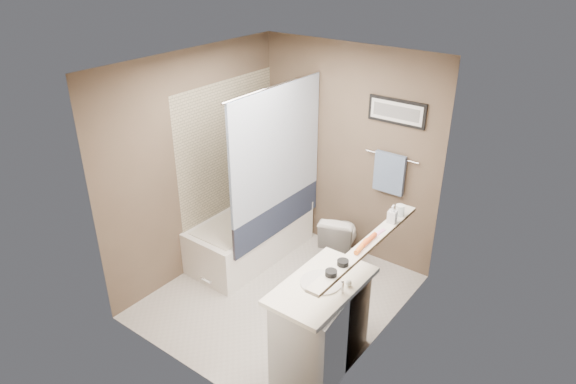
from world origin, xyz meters
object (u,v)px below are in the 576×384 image
Objects in this scene: bathtub at (250,236)px; glass_jar at (400,210)px; hair_brush_front at (361,246)px; candle_bowl_far at (343,263)px; candle_bowl_near at (331,273)px; toilet at (340,238)px; vanity at (321,326)px; soap_bottle at (392,214)px; hair_brush_back at (369,240)px.

glass_jar is (1.79, 0.01, 0.92)m from bathtub.
hair_brush_front reaches higher than bathtub.
glass_jar reaches higher than hair_brush_front.
hair_brush_front is (1.79, -0.68, 0.89)m from bathtub.
bathtub is 2.21m from candle_bowl_far.
bathtub is at bearing 147.77° from candle_bowl_near.
toilet is 7.37× the size of candle_bowl_near.
soap_bottle is at bearing 70.66° from vanity.
candle_bowl_near is 0.41× the size of hair_brush_back.
toilet is 1.65m from hair_brush_front.
toilet is 1.85m from candle_bowl_far.
hair_brush_back is (0.19, 0.38, 0.74)m from vanity.
glass_jar is at bearing 1.45° from bathtub.
bathtub is 2.11m from hair_brush_front.
bathtub is at bearing 8.15° from toilet.
candle_bowl_far is 0.41× the size of hair_brush_front.
bathtub is 2.03m from soap_bottle.
candle_bowl_far is 0.28m from hair_brush_front.
glass_jar reaches higher than candle_bowl_far.
soap_bottle is (1.79, -0.14, 0.95)m from bathtub.
candle_bowl_far is (1.79, -0.96, 0.89)m from bathtub.
candle_bowl_far is at bearing -90.00° from hair_brush_back.
toilet is (0.92, 0.47, 0.08)m from bathtub.
bathtub is at bearing 151.73° from candle_bowl_far.
candle_bowl_near is at bearing -51.73° from vanity.
bathtub is 6.82× the size of hair_brush_back.
candle_bowl_near is 0.90× the size of glass_jar.
vanity reaches higher than toilet.
bathtub is at bearing 175.37° from soap_bottle.
hair_brush_front is (0.19, 0.26, 0.74)m from vanity.
soap_bottle is (0.00, 0.54, 0.06)m from hair_brush_front.
hair_brush_front is at bearing -19.67° from bathtub.
hair_brush_front is 0.69m from glass_jar.
bathtub is 1.03m from toilet.
vanity is 9.00× the size of glass_jar.
glass_jar is at bearing 133.46° from toilet.
vanity is (1.60, -0.94, 0.15)m from bathtub.
hair_brush_front is at bearing 108.38° from toilet.
candle_bowl_far is 0.97m from glass_jar.
hair_brush_back is 2.20× the size of glass_jar.
soap_bottle is at bearing -90.00° from glass_jar.
toilet is 1.37m from soap_bottle.
glass_jar is at bearing 90.00° from hair_brush_back.
vanity is at bearing 97.19° from toilet.
glass_jar is (0.00, 1.13, 0.03)m from candle_bowl_near.
hair_brush_front is (0.87, -1.15, 0.81)m from toilet.
soap_bottle is (0.19, 0.79, 0.80)m from vanity.
hair_brush_back is at bearing 58.07° from vanity.
hair_brush_back is 1.34× the size of soap_bottle.
bathtub is 2.26× the size of toilet.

